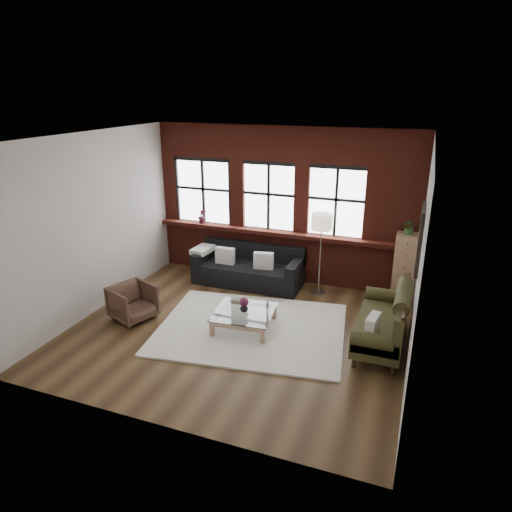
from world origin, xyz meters
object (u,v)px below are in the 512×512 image
(coffee_table, at_px, (244,320))
(vase, at_px, (244,308))
(vintage_settee, at_px, (382,317))
(dark_sofa, at_px, (248,265))
(floor_lamp, at_px, (320,251))
(drawer_chest, at_px, (405,269))
(armchair, at_px, (133,302))

(coffee_table, xyz_separation_m, vase, (-0.00, 0.00, 0.24))
(vintage_settee, xyz_separation_m, coffee_table, (-2.23, -0.28, -0.33))
(dark_sofa, distance_m, vintage_settee, 3.24)
(floor_lamp, bearing_deg, vintage_settee, -49.21)
(vintage_settee, height_order, floor_lamp, floor_lamp)
(vintage_settee, distance_m, drawer_chest, 1.75)
(dark_sofa, height_order, vintage_settee, vintage_settee)
(vintage_settee, relative_size, drawer_chest, 1.34)
(dark_sofa, distance_m, floor_lamp, 1.57)
(armchair, distance_m, vase, 2.01)
(armchair, distance_m, drawer_chest, 5.04)
(dark_sofa, height_order, drawer_chest, drawer_chest)
(coffee_table, bearing_deg, dark_sofa, 109.17)
(armchair, xyz_separation_m, drawer_chest, (4.44, 2.36, 0.37))
(vintage_settee, distance_m, coffee_table, 2.27)
(drawer_chest, bearing_deg, dark_sofa, -176.41)
(dark_sofa, relative_size, coffee_table, 2.29)
(armchair, xyz_separation_m, coffee_table, (1.98, 0.36, -0.16))
(dark_sofa, bearing_deg, armchair, -121.93)
(coffee_table, xyz_separation_m, floor_lamp, (0.86, 1.85, 0.74))
(dark_sofa, height_order, coffee_table, dark_sofa)
(coffee_table, relative_size, floor_lamp, 0.55)
(armchair, height_order, drawer_chest, drawer_chest)
(vase, bearing_deg, armchair, -169.77)
(vintage_settee, bearing_deg, dark_sofa, 151.75)
(vintage_settee, height_order, drawer_chest, drawer_chest)
(vase, distance_m, floor_lamp, 2.11)
(floor_lamp, bearing_deg, armchair, -142.13)
(drawer_chest, distance_m, floor_lamp, 1.61)
(vintage_settee, bearing_deg, armchair, -171.43)
(vintage_settee, relative_size, vase, 12.38)
(dark_sofa, relative_size, armchair, 3.22)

